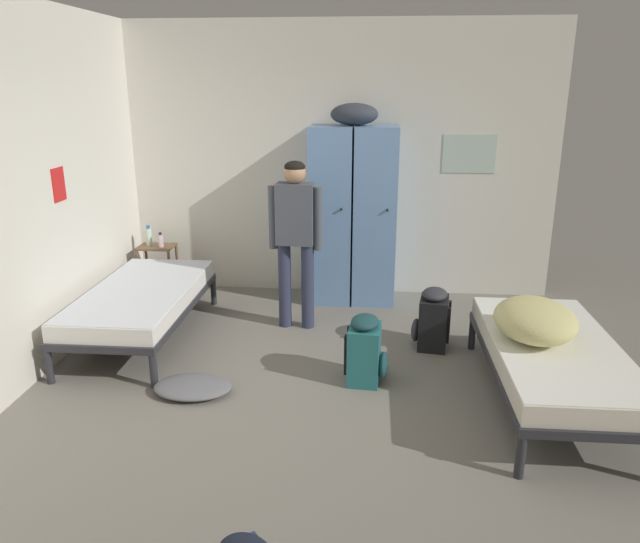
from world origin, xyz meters
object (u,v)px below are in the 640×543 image
object	(u,v)px
bedding_heap	(535,320)
person_traveler	(296,230)
backpack_teal	(366,351)
bed_right	(554,356)
locker_bank	(353,212)
clothes_pile_grey	(193,387)
water_bottle	(149,236)
shelf_unit	(158,266)
backpack_black	(432,320)
lotion_bottle	(161,240)
bed_left_rear	(141,299)

from	to	relation	value
bedding_heap	person_traveler	size ratio (longest dim) A/B	0.44
person_traveler	backpack_teal	size ratio (longest dim) A/B	2.90
bed_right	person_traveler	size ratio (longest dim) A/B	1.19
locker_bank	clothes_pile_grey	size ratio (longest dim) A/B	3.47
person_traveler	water_bottle	xyz separation A→B (m)	(-1.70, 0.77, -0.29)
water_bottle	clothes_pile_grey	bearing A→B (deg)	-63.53
shelf_unit	backpack_teal	distance (m)	2.93
person_traveler	clothes_pile_grey	size ratio (longest dim) A/B	2.68
person_traveler	clothes_pile_grey	bearing A→B (deg)	-114.60
water_bottle	backpack_teal	distance (m)	3.03
shelf_unit	bedding_heap	distance (m)	4.05
bedding_heap	water_bottle	xyz separation A→B (m)	(-3.59, 2.02, 0.04)
locker_bank	person_traveler	size ratio (longest dim) A/B	1.30
shelf_unit	backpack_teal	xyz separation A→B (m)	(2.30, -1.82, -0.09)
locker_bank	water_bottle	world-z (taller)	locker_bank
backpack_black	bedding_heap	bearing A→B (deg)	-54.08
backpack_teal	lotion_bottle	bearing A→B (deg)	141.40
lotion_bottle	backpack_black	bearing A→B (deg)	-21.10
bed_left_rear	lotion_bottle	size ratio (longest dim) A/B	11.75
bed_right	backpack_black	world-z (taller)	backpack_black
clothes_pile_grey	bedding_heap	bearing A→B (deg)	2.99
person_traveler	water_bottle	distance (m)	1.89
locker_bank	bed_right	distance (m)	2.68
locker_bank	backpack_teal	size ratio (longest dim) A/B	3.76
bed_right	bed_left_rear	bearing A→B (deg)	165.11
person_traveler	water_bottle	size ratio (longest dim) A/B	7.27
person_traveler	shelf_unit	bearing A→B (deg)	155.20
water_bottle	bed_right	bearing A→B (deg)	-29.06
lotion_bottle	backpack_black	size ratio (longest dim) A/B	0.29
water_bottle	lotion_bottle	distance (m)	0.16
shelf_unit	backpack_black	xyz separation A→B (m)	(2.88, -1.12, -0.09)
bed_right	water_bottle	xyz separation A→B (m)	(-3.73, 2.07, 0.29)
bed_left_rear	person_traveler	size ratio (longest dim) A/B	1.19
locker_bank	shelf_unit	bearing A→B (deg)	-178.20
bed_left_rear	backpack_black	bearing A→B (deg)	0.58
clothes_pile_grey	person_traveler	bearing A→B (deg)	65.40
shelf_unit	bedding_heap	size ratio (longest dim) A/B	0.81
bed_left_rear	person_traveler	distance (m)	1.54
bed_left_rear	bedding_heap	bearing A→B (deg)	-14.55
bedding_heap	person_traveler	world-z (taller)	person_traveler
backpack_black	clothes_pile_grey	distance (m)	2.15
locker_bank	backpack_teal	world-z (taller)	locker_bank
bed_right	bedding_heap	xyz separation A→B (m)	(-0.14, 0.06, 0.25)
water_bottle	clothes_pile_grey	size ratio (longest dim) A/B	0.37
lotion_bottle	clothes_pile_grey	world-z (taller)	lotion_bottle
locker_bank	clothes_pile_grey	xyz separation A→B (m)	(-1.14, -2.20, -0.92)
backpack_black	clothes_pile_grey	bearing A→B (deg)	-151.99
shelf_unit	lotion_bottle	size ratio (longest dim) A/B	3.53
bed_left_rear	locker_bank	bearing A→B (deg)	32.98
shelf_unit	lotion_bottle	bearing A→B (deg)	-29.74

